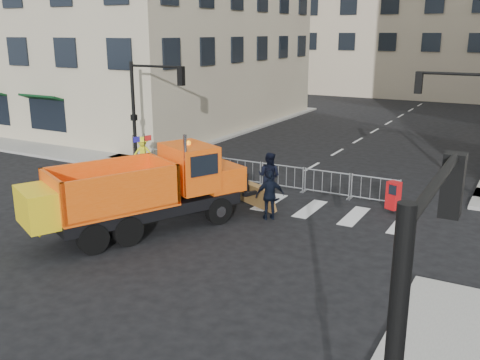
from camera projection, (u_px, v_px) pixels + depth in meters
The scene contains 10 objects.
ground at pixel (179, 243), 17.83m from camera, with size 120.00×120.00×0.00m, color black.
sidewalk_back at pixel (284, 181), 24.97m from camera, with size 64.00×5.00×0.15m, color gray.
traffic_light_left at pixel (134, 116), 27.17m from camera, with size 0.18×0.18×5.40m, color black.
crowd_barriers at pixel (261, 174), 24.44m from camera, with size 12.60×0.60×1.10m, color #9EA0A5, non-canonical shape.
plow_truck at pixel (141, 189), 18.56m from camera, with size 6.00×9.09×3.47m.
cop_a at pixel (217, 186), 21.52m from camera, with size 0.59×0.38×1.61m, color black.
cop_b at pixel (269, 176), 22.26m from camera, with size 0.98×0.77×2.02m, color black.
cop_c at pixel (270, 195), 19.91m from camera, with size 1.09×0.45×1.86m, color black.
worker at pixel (143, 153), 26.56m from camera, with size 1.08×0.62×1.67m, color yellow.
newspaper_box at pixel (393, 195), 20.70m from camera, with size 0.45×0.40×1.10m, color red.
Camera 1 is at (9.86, -13.53, 6.82)m, focal length 40.00 mm.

